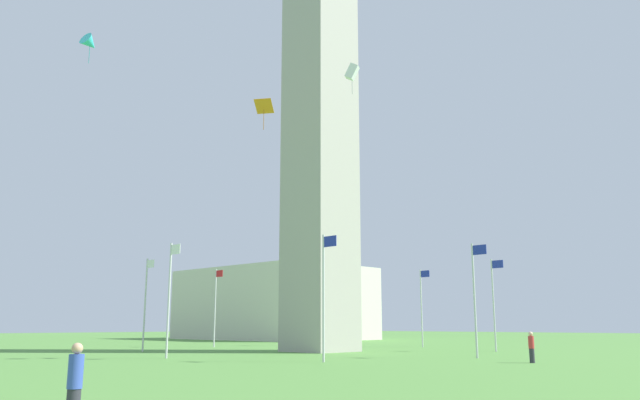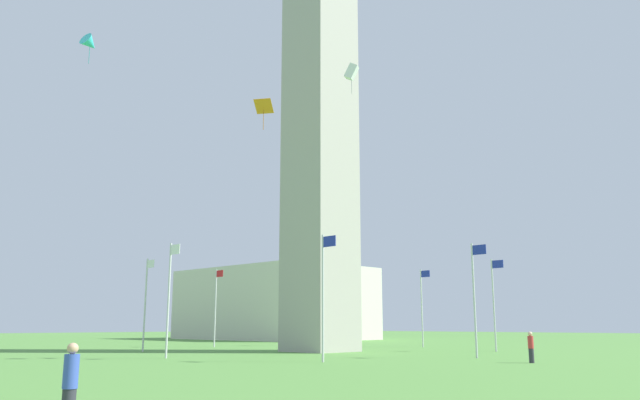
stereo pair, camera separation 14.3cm
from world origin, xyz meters
name	(u,v)px [view 1 (the left image)]	position (x,y,z in m)	size (l,w,h in m)	color
ground_plane	(320,352)	(0.00, 0.00, 0.00)	(260.00, 260.00, 0.00)	#548C3D
obelisk_monument	(320,95)	(0.00, 0.00, 21.71)	(4.78, 4.78, 43.43)	#A8A399
flagpole_n	(475,294)	(14.25, 0.00, 4.10)	(1.12, 0.14, 7.45)	silver
flagpole_ne	(494,300)	(10.10, 10.03, 4.10)	(1.12, 0.14, 7.45)	silver
flagpole_e	(422,304)	(0.06, 14.19, 4.10)	(1.12, 0.14, 7.45)	silver
flagpole_se	(318,305)	(-9.97, 10.03, 4.10)	(1.12, 0.14, 7.45)	silver
flagpole_s	(216,304)	(-14.12, 0.00, 4.10)	(1.12, 0.14, 7.45)	silver
flagpole_sw	(146,300)	(-9.97, -10.03, 4.10)	(1.12, 0.14, 7.45)	silver
flagpole_w	(170,294)	(0.06, -14.19, 4.10)	(1.12, 0.14, 7.45)	silver
flagpole_nw	(324,291)	(10.10, -10.03, 4.10)	(1.12, 0.14, 7.45)	silver
person_blue_shirt	(75,385)	(22.47, -30.66, 0.87)	(0.32, 0.32, 1.76)	#2D2D38
person_red_shirt	(531,347)	(19.08, -2.37, 0.86)	(0.32, 0.32, 1.74)	#2D2D38
kite_cyan_delta	(90,43)	(-7.65, -17.32, 23.19)	(1.48, 1.69, 2.36)	#33C6D1
kite_white_box	(352,72)	(9.85, -7.04, 18.83)	(1.09, 0.93, 2.12)	white
kite_orange_diamond	(264,107)	(2.21, -8.24, 17.96)	(1.67, 1.60, 2.22)	orange
distant_building	(273,304)	(-34.40, 25.45, 5.08)	(26.60, 17.94, 10.15)	beige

